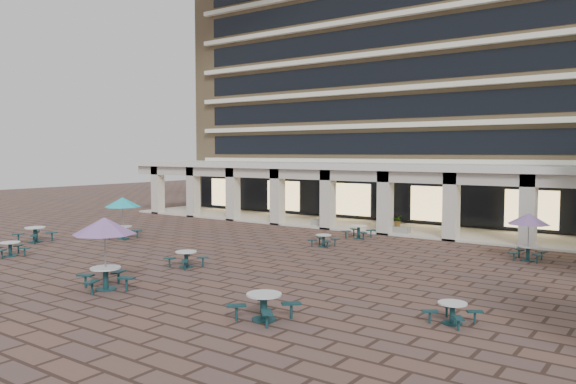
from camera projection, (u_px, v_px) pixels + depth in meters
ground at (227, 261)px, 26.45m from camera, size 120.00×120.00×0.00m
apartment_building at (434, 62)px, 46.18m from camera, size 40.00×15.50×25.20m
retail_arcade at (373, 184)px, 38.22m from camera, size 42.00×6.60×4.40m
picnic_table_3 at (452, 311)px, 16.77m from camera, size 1.64×1.64×0.65m
picnic_table_4 at (123, 204)px, 33.27m from camera, size 2.13×2.13×2.46m
picnic_table_5 at (10, 248)px, 27.77m from camera, size 1.81×1.81×0.71m
picnic_table_6 at (105, 229)px, 20.85m from camera, size 2.34×2.34×2.70m
picnic_table_7 at (264, 304)px, 17.17m from camera, size 1.86×1.86×0.82m
picnic_table_8 at (35, 233)px, 32.20m from camera, size 2.14×2.14×0.86m
picnic_table_9 at (186, 258)px, 25.12m from camera, size 1.67×1.67×0.72m
picnic_table_10 at (323, 239)px, 30.70m from camera, size 1.56×1.56×0.65m
picnic_table_11 at (529, 221)px, 26.50m from camera, size 1.95×1.95×2.25m
picnic_table_13 at (359, 231)px, 33.61m from camera, size 1.83×1.83×0.77m
planter_left at (322, 221)px, 38.52m from camera, size 1.50×0.60×1.15m
planter_right at (398, 227)px, 35.25m from camera, size 1.50×0.67×1.23m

